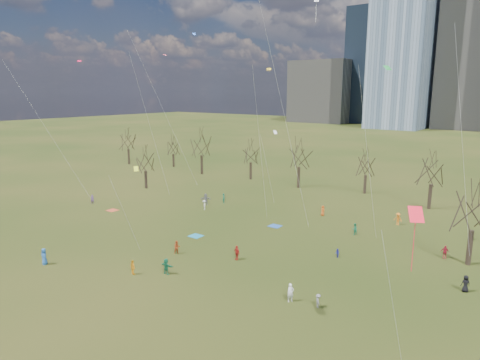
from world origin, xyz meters
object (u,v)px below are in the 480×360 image
Objects in this scene: blanket_navy at (275,226)px; person_0 at (44,256)px; person_4 at (133,267)px; blanket_crimson at (112,210)px; person_1 at (291,293)px; blanket_teal at (196,236)px; person_2 at (177,247)px.

person_0 reaches higher than blanket_navy.
blanket_crimson is at bearing -19.26° from person_4.
blanket_navy is at bearing 19.13° from blanket_crimson.
person_0 is (11.94, -17.55, 0.88)m from blanket_crimson.
blanket_navy is 25.98m from blanket_crimson.
person_1 reaches higher than person_4.
blanket_teal is at bearing -121.57° from blanket_navy.
person_4 reaches higher than blanket_crimson.
blanket_teal is 6.32m from person_2.
person_1 is (18.52, -7.81, 0.82)m from blanket_teal.
person_2 is at bearing 117.61° from person_1.
blanket_teal is 0.89× the size of person_0.
person_0 is 1.15× the size of person_2.
blanket_teal is 11.26m from blanket_navy.
blanket_teal is 0.96× the size of person_1.
person_4 is (2.93, -12.48, 0.75)m from blanket_teal.
person_0 reaches higher than person_1.
blanket_crimson is 21.25m from person_0.
person_1 is at bearing -13.46° from blanket_crimson.
person_2 is (2.46, -5.77, 0.77)m from blanket_teal.
person_0 is at bearing -115.81° from blanket_navy.
blanket_crimson is 22.21m from person_2.
person_4 is at bearing 32.37° from person_0.
person_0 is 1.08× the size of person_1.
blanket_crimson is 1.04× the size of person_4.
person_1 reaches higher than blanket_crimson.
person_1 reaches higher than blanket_teal.
person_4 is at bearing -149.09° from person_2.
person_4 is at bearing -97.66° from blanket_navy.
person_2 is at bearing -66.89° from blanket_teal.
person_1 is at bearing 28.80° from person_0.
person_1 is 16.27m from person_4.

